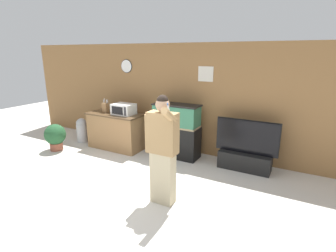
{
  "coord_description": "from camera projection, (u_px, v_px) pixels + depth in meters",
  "views": [
    {
      "loc": [
        2.68,
        -2.85,
        2.39
      ],
      "look_at": [
        0.4,
        1.31,
        1.05
      ],
      "focal_mm": 28.0,
      "sensor_mm": 36.0,
      "label": 1
    }
  ],
  "objects": [
    {
      "name": "aquarium_on_stand",
      "position": [
        176.0,
        131.0,
        6.08
      ],
      "size": [
        1.08,
        0.46,
        1.26
      ],
      "color": "black",
      "rests_on": "ground_plane"
    },
    {
      "name": "person_standing",
      "position": [
        162.0,
        149.0,
        4.1
      ],
      "size": [
        0.56,
        0.42,
        1.78
      ],
      "color": "#BCAD89",
      "rests_on": "ground_plane"
    },
    {
      "name": "knife_block",
      "position": [
        105.0,
        107.0,
        6.66
      ],
      "size": [
        0.14,
        0.11,
        0.35
      ],
      "color": "olive",
      "rests_on": "counter_island"
    },
    {
      "name": "wall_back_paneled",
      "position": [
        183.0,
        99.0,
        6.32
      ],
      "size": [
        10.0,
        0.08,
        2.6
      ],
      "color": "olive",
      "rests_on": "ground_plane"
    },
    {
      "name": "tv_on_stand",
      "position": [
        245.0,
        155.0,
        5.47
      ],
      "size": [
        1.28,
        0.4,
        1.07
      ],
      "color": "black",
      "rests_on": "ground_plane"
    },
    {
      "name": "potted_plant",
      "position": [
        55.0,
        136.0,
        6.55
      ],
      "size": [
        0.52,
        0.52,
        0.67
      ],
      "color": "brown",
      "rests_on": "ground_plane"
    },
    {
      "name": "counter_island",
      "position": [
        116.0,
        131.0,
        6.68
      ],
      "size": [
        1.44,
        0.68,
        0.91
      ],
      "color": "olive",
      "rests_on": "ground_plane"
    },
    {
      "name": "microwave",
      "position": [
        124.0,
        109.0,
        6.44
      ],
      "size": [
        0.53,
        0.4,
        0.26
      ],
      "color": "white",
      "rests_on": "counter_island"
    },
    {
      "name": "trash_bin",
      "position": [
        82.0,
        130.0,
        7.18
      ],
      "size": [
        0.29,
        0.29,
        0.66
      ],
      "color": "#B7B7BC",
      "rests_on": "ground_plane"
    },
    {
      "name": "ground_plane",
      "position": [
        108.0,
        203.0,
        4.29
      ],
      "size": [
        18.0,
        18.0,
        0.0
      ],
      "primitive_type": "plane",
      "color": "beige"
    }
  ]
}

